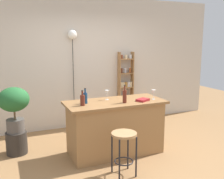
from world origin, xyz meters
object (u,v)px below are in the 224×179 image
(bottle_soda_blue, at_px, (82,100))
(wine_glass_left, at_px, (107,93))
(bar_stool, at_px, (124,143))
(wine_glass_center, at_px, (154,92))
(spice_shelf, at_px, (126,89))
(cookbook, at_px, (143,100))
(bottle_spirits_clear, at_px, (125,96))
(plant_stool, at_px, (17,143))
(potted_plant, at_px, (14,104))
(pendant_globe_light, at_px, (72,37))
(bottle_wine_red, at_px, (85,98))

(bottle_soda_blue, distance_m, wine_glass_left, 0.54)
(bottle_soda_blue, bearing_deg, bar_stool, -59.69)
(wine_glass_center, bearing_deg, bottle_soda_blue, 177.43)
(spice_shelf, bearing_deg, cookbook, -106.72)
(bottle_spirits_clear, height_order, bottle_soda_blue, bottle_spirits_clear)
(plant_stool, distance_m, potted_plant, 0.67)
(plant_stool, bearing_deg, cookbook, -21.26)
(wine_glass_center, bearing_deg, pendant_globe_light, 119.77)
(bar_stool, height_order, wine_glass_center, wine_glass_center)
(bar_stool, xyz_separation_m, pendant_globe_light, (-0.10, 2.27, 1.49))
(plant_stool, height_order, cookbook, cookbook)
(spice_shelf, relative_size, potted_plant, 2.14)
(plant_stool, xyz_separation_m, bottle_spirits_clear, (1.64, -0.77, 0.82))
(wine_glass_center, height_order, pendant_globe_light, pendant_globe_light)
(plant_stool, height_order, wine_glass_left, wine_glass_left)
(wine_glass_center, bearing_deg, bottle_wine_red, 171.44)
(bar_stool, relative_size, bottle_soda_blue, 2.62)
(bar_stool, xyz_separation_m, cookbook, (0.62, 0.58, 0.44))
(bottle_soda_blue, xyz_separation_m, pendant_globe_light, (0.29, 1.61, 0.97))
(spice_shelf, bearing_deg, pendant_globe_light, 178.39)
(plant_stool, bearing_deg, wine_glass_left, -17.28)
(plant_stool, distance_m, wine_glass_center, 2.46)
(wine_glass_center, bearing_deg, plant_stool, 161.59)
(wine_glass_left, bearing_deg, bottle_soda_blue, -155.76)
(wine_glass_left, bearing_deg, potted_plant, 162.72)
(plant_stool, bearing_deg, wine_glass_center, -18.41)
(spice_shelf, bearing_deg, wine_glass_center, -99.44)
(spice_shelf, bearing_deg, bottle_soda_blue, -133.80)
(bottle_wine_red, xyz_separation_m, pendant_globe_light, (0.21, 1.49, 0.97))
(wine_glass_left, xyz_separation_m, pendant_globe_light, (-0.21, 1.38, 0.95))
(spice_shelf, relative_size, pendant_globe_light, 0.78)
(bar_stool, height_order, spice_shelf, spice_shelf)
(spice_shelf, bearing_deg, bottle_wine_red, -134.47)
(bottle_soda_blue, bearing_deg, plant_stool, 144.91)
(bottle_wine_red, bearing_deg, cookbook, -12.68)
(bar_stool, height_order, cookbook, cookbook)
(bar_stool, xyz_separation_m, wine_glass_center, (0.85, 0.61, 0.54))
(bottle_wine_red, relative_size, cookbook, 1.18)
(spice_shelf, distance_m, bottle_soda_blue, 2.19)
(bottle_soda_blue, xyz_separation_m, wine_glass_center, (1.24, -0.06, 0.03))
(cookbook, relative_size, pendant_globe_light, 0.10)
(potted_plant, height_order, bottle_soda_blue, potted_plant)
(cookbook, bearing_deg, spice_shelf, 46.75)
(spice_shelf, bearing_deg, potted_plant, -160.10)
(potted_plant, bearing_deg, bottle_soda_blue, -35.09)
(bottle_soda_blue, xyz_separation_m, wine_glass_left, (0.50, 0.22, 0.03))
(bar_stool, bearing_deg, wine_glass_left, 83.23)
(plant_stool, xyz_separation_m, potted_plant, (-0.00, 0.00, 0.67))
(spice_shelf, xyz_separation_m, bottle_wine_red, (-1.43, -1.45, 0.21))
(wine_glass_left, bearing_deg, plant_stool, 162.72)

